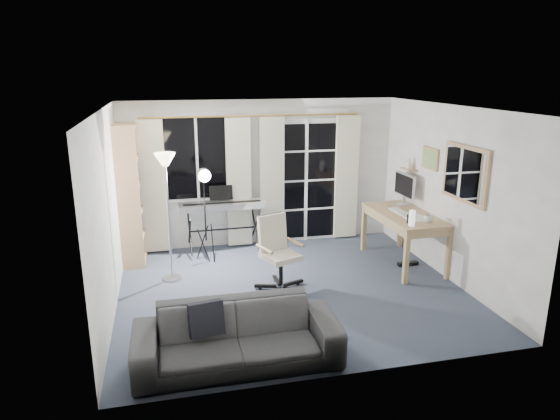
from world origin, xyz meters
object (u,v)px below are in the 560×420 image
Objects in this scene: bookshelf at (128,197)px; mug at (429,218)px; torchiere_lamp at (166,179)px; sofa at (237,327)px; desk at (405,220)px; studio_light at (204,186)px; office_chair at (276,246)px; monitor at (405,186)px; keyboard_piano at (222,206)px.

mug is (4.11, -1.65, -0.14)m from bookshelf.
torchiere_lamp reaches higher than sofa.
desk reaches higher than sofa.
studio_light is 3.02m from desk.
sofa is at bearing -151.67° from mug.
studio_light reaches higher than sofa.
studio_light is at bearing 91.43° from sofa.
office_chair is (1.37, -0.58, -0.86)m from torchiere_lamp.
mug is (3.53, -0.70, -0.58)m from torchiere_lamp.
sofa is at bearing -69.36° from bookshelf.
studio_light is (0.54, 0.54, -0.25)m from torchiere_lamp.
torchiere_lamp is 3.12× the size of monitor.
desk is at bearing 36.86° from sofa.
sofa is (-2.94, -1.59, -0.46)m from mug.
desk is (2.05, 0.39, 0.11)m from office_chair.
studio_light is 0.99× the size of desk.
torchiere_lamp is at bearing 175.21° from desk.
bookshelf is 3.67× the size of monitor.
monitor reaches higher than office_chair.
monitor reaches higher than keyboard_piano.
keyboard_piano is (0.85, 0.96, -0.69)m from torchiere_lamp.
mug reaches higher than sofa.
studio_light is 11.41× the size of mug.
monitor is at bearing 0.24° from office_chair.
sofa is at bearing -141.64° from monitor.
studio_light is at bearing -126.36° from keyboard_piano.
office_chair is 1.74× the size of monitor.
torchiere_lamp is 1.72m from office_chair.
torchiere_lamp is at bearing -177.51° from monitor.
mug is at bearing 28.91° from sofa.
monitor is (2.25, 0.83, 0.51)m from office_chair.
keyboard_piano reaches higher than desk.
bookshelf reaches higher than mug.
office_chair reaches higher than mug.
torchiere_lamp is at bearing -57.86° from bookshelf.
torchiere_lamp reaches higher than studio_light.
studio_light is at bearing 173.17° from monitor.
keyboard_piano is 0.93× the size of studio_light.
mug reaches higher than desk.
mug is at bearing -11.18° from torchiere_lamp.
bookshelf is 1.18× the size of torchiere_lamp.
bookshelf is 2.52m from office_chair.
bookshelf is at bearing 179.65° from keyboard_piano.
mug is at bearing -21.03° from bookshelf.
monitor is at bearing 64.94° from desk.
keyboard_piano is at bearing 48.65° from torchiere_lamp.
mug is (-0.10, -0.95, -0.24)m from monitor.
monitor is 4.40× the size of mug.
keyboard_piano is 1.39× the size of office_chair.
keyboard_piano is 2.89m from monitor.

